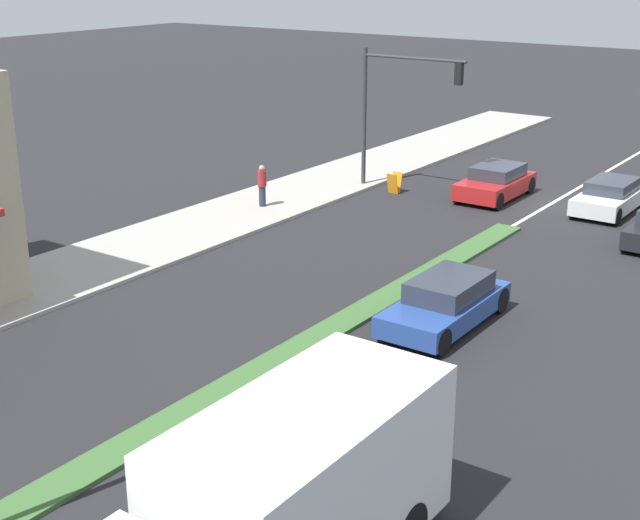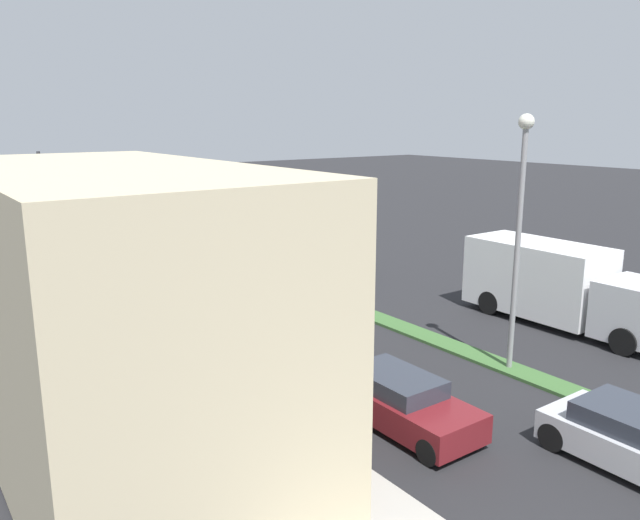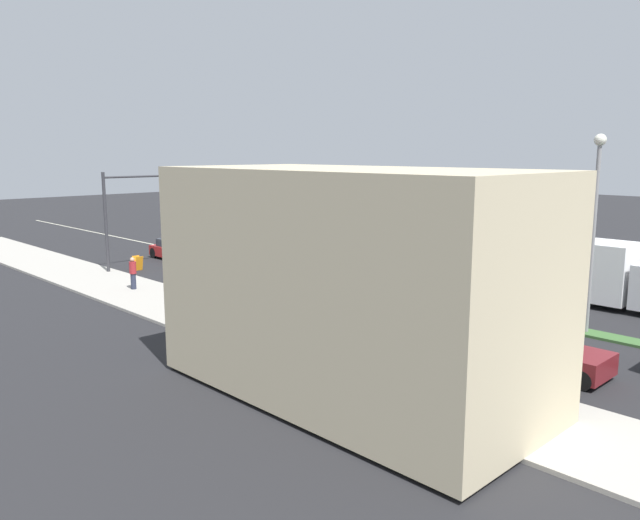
% 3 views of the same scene
% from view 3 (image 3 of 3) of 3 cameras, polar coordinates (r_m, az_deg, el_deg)
% --- Properties ---
extents(ground_plane, '(160.00, 160.00, 0.00)m').
position_cam_3_polar(ground_plane, '(29.65, 9.01, -3.57)').
color(ground_plane, '#232326').
extents(sidewalk_right, '(4.00, 73.00, 0.12)m').
position_cam_3_polar(sidewalk_right, '(22.92, -3.71, -7.32)').
color(sidewalk_right, '#A8A399').
rests_on(sidewalk_right, ground).
extents(median_strip, '(0.90, 46.00, 0.10)m').
position_cam_3_polar(median_strip, '(25.50, 25.50, -6.53)').
color(median_strip, '#3D6633').
rests_on(median_strip, ground).
extents(lane_marking_center, '(0.16, 60.00, 0.01)m').
position_cam_3_polar(lane_marking_center, '(42.69, -10.69, 0.49)').
color(lane_marking_center, beige).
rests_on(lane_marking_center, ground).
extents(building_corner_store, '(5.94, 10.95, 6.27)m').
position_cam_3_polar(building_corner_store, '(17.27, 2.74, -2.08)').
color(building_corner_store, '#C6B793').
rests_on(building_corner_store, sidewalk_right).
extents(traffic_signal_main, '(4.59, 0.34, 5.60)m').
position_cam_3_polar(traffic_signal_main, '(37.56, -17.12, 4.96)').
color(traffic_signal_main, '#333338').
rests_on(traffic_signal_main, sidewalk_right).
extents(street_lamp, '(0.44, 0.44, 7.37)m').
position_cam_3_polar(street_lamp, '(25.07, 23.85, 4.34)').
color(street_lamp, gray).
rests_on(street_lamp, median_strip).
extents(pedestrian, '(0.34, 0.34, 1.59)m').
position_cam_3_polar(pedestrian, '(32.10, -16.73, -1.10)').
color(pedestrian, '#282D42').
rests_on(pedestrian, sidewalk_right).
extents(warning_aframe_sign, '(0.45, 0.53, 0.84)m').
position_cam_3_polar(warning_aframe_sign, '(37.85, -16.31, -0.27)').
color(warning_aframe_sign, orange).
rests_on(warning_aframe_sign, ground).
extents(delivery_truck, '(2.44, 7.50, 2.87)m').
position_cam_3_polar(delivery_truck, '(30.77, 23.86, -1.02)').
color(delivery_truck, silver).
rests_on(delivery_truck, ground).
extents(coupe_blue, '(1.84, 4.31, 1.29)m').
position_cam_3_polar(coupe_blue, '(34.20, 4.72, -0.62)').
color(coupe_blue, '#284793').
rests_on(coupe_blue, ground).
extents(hatchback_red, '(1.90, 3.96, 1.31)m').
position_cam_3_polar(hatchback_red, '(41.06, -12.93, 0.94)').
color(hatchback_red, '#AD1E1E').
rests_on(hatchback_red, ground).
extents(sedan_maroon, '(1.72, 4.20, 1.27)m').
position_cam_3_polar(sedan_maroon, '(21.11, 19.35, -7.81)').
color(sedan_maroon, maroon).
rests_on(sedan_maroon, ground).
extents(van_white, '(1.79, 3.94, 1.23)m').
position_cam_3_polar(van_white, '(43.94, -8.42, 1.60)').
color(van_white, silver).
rests_on(van_white, ground).
extents(sedan_dark, '(1.78, 3.98, 1.24)m').
position_cam_3_polar(sedan_dark, '(43.45, -3.22, 1.61)').
color(sedan_dark, black).
rests_on(sedan_dark, ground).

